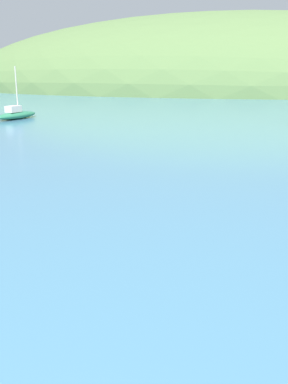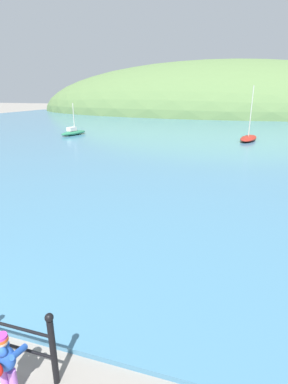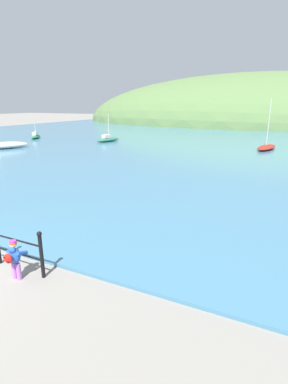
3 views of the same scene
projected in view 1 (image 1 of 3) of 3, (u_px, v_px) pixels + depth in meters
The scene contains 3 objects.
water at pixel (206, 111), 30.90m from camera, with size 80.00×60.00×0.10m, color teal.
far_hillside at pixel (226, 90), 63.28m from camera, with size 78.82×43.35×20.46m.
boat_far_right at pixel (16, 114), 25.75m from camera, with size 1.59×3.29×2.94m.
Camera 1 is at (2.49, 0.54, 2.89)m, focal length 42.00 mm.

